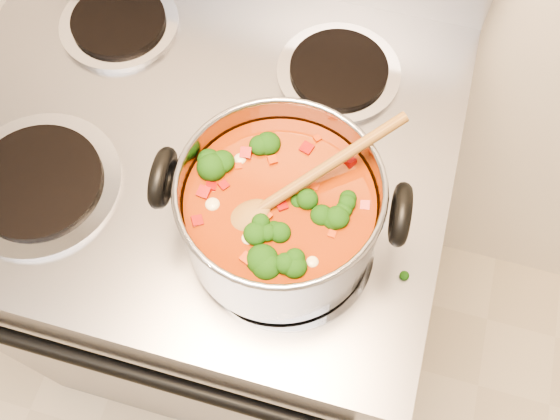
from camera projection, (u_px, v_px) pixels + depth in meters
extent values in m
cube|color=gray|center=(222.00, 245.00, 1.34)|extent=(0.76, 0.66, 0.92)
cylinder|color=black|center=(128.00, 372.00, 0.89)|extent=(0.65, 0.02, 0.02)
cylinder|color=#A5A5AD|center=(39.00, 184.00, 0.88)|extent=(0.23, 0.23, 0.01)
cylinder|color=black|center=(37.00, 181.00, 0.87)|extent=(0.18, 0.18, 0.01)
cylinder|color=#A5A5AD|center=(287.00, 247.00, 0.83)|extent=(0.23, 0.23, 0.01)
cylinder|color=black|center=(287.00, 245.00, 0.83)|extent=(0.18, 0.18, 0.01)
cylinder|color=#A5A5AD|center=(119.00, 24.00, 1.00)|extent=(0.19, 0.19, 0.01)
cylinder|color=black|center=(118.00, 20.00, 0.99)|extent=(0.15, 0.15, 0.01)
cylinder|color=#A5A5AD|center=(339.00, 72.00, 0.96)|extent=(0.19, 0.19, 0.01)
cylinder|color=black|center=(339.00, 69.00, 0.95)|extent=(0.15, 0.15, 0.01)
cylinder|color=#94949B|center=(280.00, 212.00, 0.77)|extent=(0.25, 0.25, 0.13)
torus|color=#94949B|center=(280.00, 187.00, 0.71)|extent=(0.25, 0.25, 0.01)
cylinder|color=maroon|center=(280.00, 218.00, 0.78)|extent=(0.23, 0.23, 0.10)
torus|color=black|center=(163.00, 178.00, 0.74)|extent=(0.03, 0.08, 0.08)
torus|color=black|center=(400.00, 214.00, 0.72)|extent=(0.03, 0.08, 0.08)
ellipsoid|color=black|center=(311.00, 215.00, 0.73)|extent=(0.04, 0.04, 0.03)
ellipsoid|color=black|center=(330.00, 180.00, 0.75)|extent=(0.04, 0.04, 0.03)
ellipsoid|color=black|center=(315.00, 146.00, 0.77)|extent=(0.04, 0.04, 0.03)
ellipsoid|color=black|center=(331.00, 194.00, 0.74)|extent=(0.04, 0.04, 0.03)
ellipsoid|color=black|center=(206.00, 181.00, 0.75)|extent=(0.04, 0.04, 0.03)
ellipsoid|color=black|center=(260.00, 262.00, 0.71)|extent=(0.04, 0.04, 0.03)
ellipsoid|color=black|center=(247.00, 238.00, 0.72)|extent=(0.04, 0.04, 0.03)
ellipsoid|color=black|center=(310.00, 264.00, 0.70)|extent=(0.04, 0.04, 0.03)
ellipsoid|color=black|center=(336.00, 214.00, 0.73)|extent=(0.04, 0.04, 0.03)
ellipsoid|color=#970513|center=(332.00, 264.00, 0.70)|extent=(0.01, 0.01, 0.01)
ellipsoid|color=#970513|center=(333.00, 201.00, 0.74)|extent=(0.01, 0.01, 0.01)
ellipsoid|color=#970513|center=(332.00, 161.00, 0.76)|extent=(0.01, 0.01, 0.01)
ellipsoid|color=#970513|center=(283.00, 137.00, 0.78)|extent=(0.01, 0.01, 0.01)
ellipsoid|color=#970513|center=(201.00, 200.00, 0.74)|extent=(0.01, 0.01, 0.01)
ellipsoid|color=#970513|center=(244.00, 240.00, 0.72)|extent=(0.01, 0.01, 0.01)
ellipsoid|color=#970513|center=(338.00, 165.00, 0.76)|extent=(0.01, 0.01, 0.01)
ellipsoid|color=#970513|center=(235.00, 147.00, 0.77)|extent=(0.01, 0.01, 0.01)
ellipsoid|color=#970513|center=(240.00, 259.00, 0.71)|extent=(0.01, 0.01, 0.01)
ellipsoid|color=#970513|center=(273.00, 161.00, 0.76)|extent=(0.01, 0.01, 0.01)
ellipsoid|color=#970513|center=(230.00, 246.00, 0.71)|extent=(0.01, 0.01, 0.01)
ellipsoid|color=#9D2D08|center=(232.00, 210.00, 0.73)|extent=(0.01, 0.01, 0.01)
ellipsoid|color=#9D2D08|center=(289.00, 168.00, 0.76)|extent=(0.01, 0.01, 0.01)
ellipsoid|color=#9D2D08|center=(340.00, 161.00, 0.76)|extent=(0.01, 0.01, 0.01)
ellipsoid|color=#9D2D08|center=(307.00, 224.00, 0.73)|extent=(0.01, 0.01, 0.01)
ellipsoid|color=#9D2D08|center=(357.00, 200.00, 0.74)|extent=(0.01, 0.01, 0.01)
ellipsoid|color=#9D2D08|center=(312.00, 134.00, 0.78)|extent=(0.01, 0.01, 0.01)
ellipsoid|color=#9D2D08|center=(231.00, 189.00, 0.74)|extent=(0.01, 0.01, 0.01)
ellipsoid|color=#9D2D08|center=(276.00, 257.00, 0.71)|extent=(0.01, 0.01, 0.01)
ellipsoid|color=#9D2D08|center=(318.00, 195.00, 0.74)|extent=(0.01, 0.01, 0.01)
ellipsoid|color=#CEBE8D|center=(250.00, 262.00, 0.71)|extent=(0.02, 0.02, 0.01)
ellipsoid|color=#CEBE8D|center=(317.00, 174.00, 0.75)|extent=(0.02, 0.02, 0.01)
ellipsoid|color=#CEBE8D|center=(285.00, 255.00, 0.71)|extent=(0.02, 0.02, 0.01)
ellipsoid|color=#CEBE8D|center=(276.00, 282.00, 0.70)|extent=(0.02, 0.02, 0.01)
ellipsoid|color=#CEBE8D|center=(200.00, 194.00, 0.74)|extent=(0.02, 0.02, 0.01)
ellipsoid|color=brown|center=(247.00, 218.00, 0.73)|extent=(0.07, 0.07, 0.03)
cylinder|color=brown|center=(326.00, 167.00, 0.73)|extent=(0.16, 0.16, 0.07)
ellipsoid|color=black|center=(388.00, 235.00, 0.84)|extent=(0.01, 0.01, 0.01)
ellipsoid|color=black|center=(170.00, 272.00, 0.82)|extent=(0.01, 0.01, 0.01)
ellipsoid|color=black|center=(170.00, 306.00, 0.80)|extent=(0.01, 0.01, 0.01)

